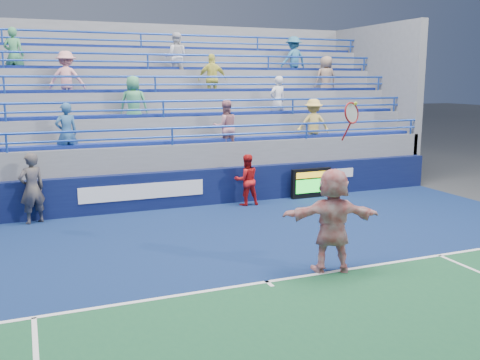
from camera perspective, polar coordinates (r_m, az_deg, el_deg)
name	(u,v)px	position (r m, az deg, el deg)	size (l,w,h in m)	color
ground	(267,283)	(10.23, 2.90, -10.90)	(120.00, 120.00, 0.00)	#333538
sponsor_wall	(175,189)	(15.97, -6.91, -1.00)	(18.00, 0.32, 1.10)	#0B113D
bleacher_stand	(147,142)	(19.44, -9.91, 3.97)	(18.00, 5.60, 6.13)	slate
serve_speed_board	(311,183)	(17.32, 7.59, -0.33)	(1.39, 0.18, 0.96)	black
tennis_player	(332,220)	(10.64, 9.83, -4.24)	(2.03, 1.18, 3.35)	white
line_judge	(32,189)	(15.03, -21.32, -0.85)	(0.69, 0.45, 1.90)	#121633
ball_girl	(246,180)	(16.10, 0.69, 0.00)	(0.76, 0.59, 1.56)	red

